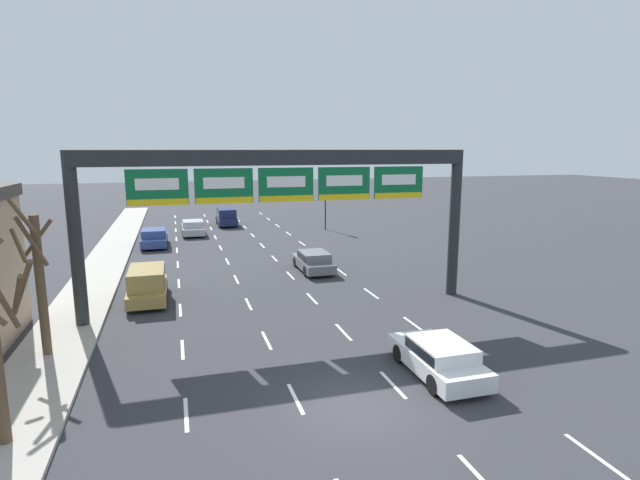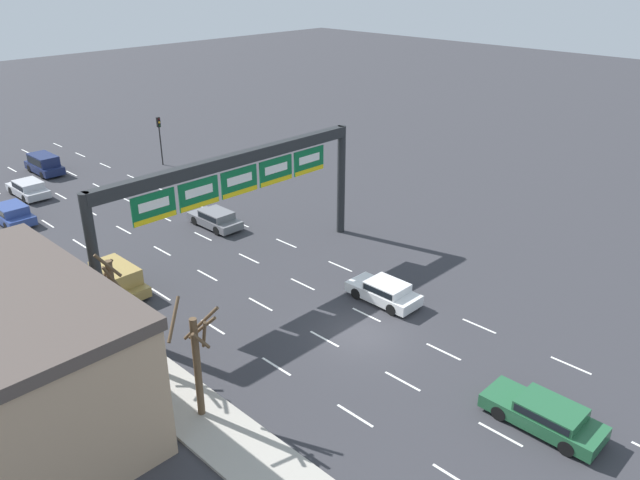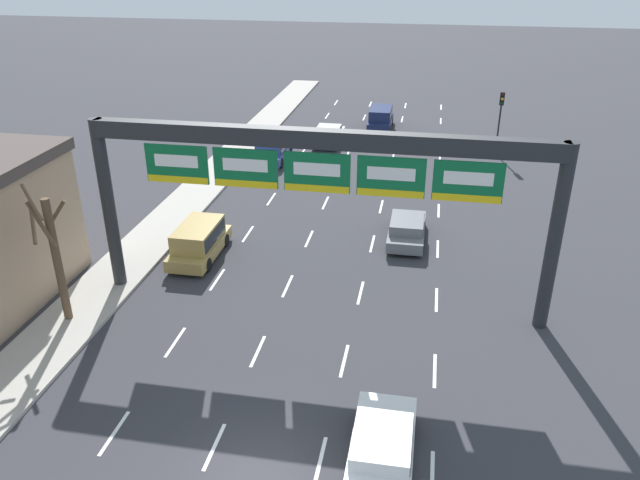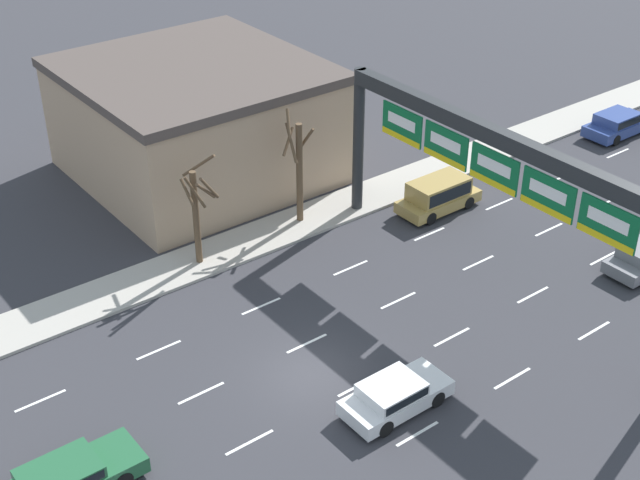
{
  "view_description": "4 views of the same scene",
  "coord_description": "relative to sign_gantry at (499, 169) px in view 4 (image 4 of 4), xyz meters",
  "views": [
    {
      "loc": [
        -4.97,
        -13.0,
        7.67
      ],
      "look_at": [
        1.89,
        10.35,
        3.2
      ],
      "focal_mm": 28.0,
      "sensor_mm": 36.0,
      "label": 1
    },
    {
      "loc": [
        -21.02,
        -17.65,
        17.75
      ],
      "look_at": [
        1.17,
        4.07,
        3.67
      ],
      "focal_mm": 35.0,
      "sensor_mm": 36.0,
      "label": 2
    },
    {
      "loc": [
        4.11,
        -12.64,
        14.01
      ],
      "look_at": [
        0.03,
        9.93,
        2.95
      ],
      "focal_mm": 35.0,
      "sensor_mm": 36.0,
      "label": 3
    },
    {
      "loc": [
        21.55,
        -16.15,
        22.43
      ],
      "look_at": [
        -2.68,
        2.47,
        3.9
      ],
      "focal_mm": 50.0,
      "sensor_mm": 36.0,
      "label": 4
    }
  ],
  "objects": [
    {
      "name": "ground_plane",
      "position": [
        -0.0,
        -9.71,
        -5.96
      ],
      "size": [
        220.0,
        220.0,
        0.0
      ],
      "primitive_type": "plane",
      "color": "#333338"
    },
    {
      "name": "sidewalk_left",
      "position": [
        -9.65,
        -9.71,
        -5.88
      ],
      "size": [
        2.8,
        110.0,
        0.15
      ],
      "color": "#A8A399",
      "rests_on": "ground_plane"
    },
    {
      "name": "lane_dashes",
      "position": [
        -0.0,
        3.79,
        -5.95
      ],
      "size": [
        10.02,
        67.0,
        0.01
      ],
      "color": "white",
      "rests_on": "ground_plane"
    },
    {
      "name": "sign_gantry",
      "position": [
        0.0,
        0.0,
        0.0
      ],
      "size": [
        18.65,
        0.7,
        7.62
      ],
      "color": "#232628",
      "rests_on": "ground_plane"
    },
    {
      "name": "building_near",
      "position": [
        -17.63,
        -4.18,
        -2.84
      ],
      "size": [
        12.6,
        12.26,
        6.21
      ],
      "color": "tan",
      "rests_on": "ground_plane"
    },
    {
      "name": "car_blue",
      "position": [
        -6.63,
        18.33,
        -5.19
      ],
      "size": [
        1.99,
        4.6,
        1.43
      ],
      "color": "navy",
      "rests_on": "ground_plane"
    },
    {
      "name": "suv_gold",
      "position": [
        -6.5,
        3.32,
        -5.01
      ],
      "size": [
        1.9,
        4.47,
        1.71
      ],
      "color": "#A88947",
      "rests_on": "ground_plane"
    },
    {
      "name": "car_green",
      "position": [
        -0.02,
        -19.75,
        -5.28
      ],
      "size": [
        1.94,
        4.9,
        1.25
      ],
      "color": "#235B38",
      "rests_on": "ground_plane"
    },
    {
      "name": "car_white",
      "position": [
        3.45,
        -8.5,
        -5.27
      ],
      "size": [
        1.88,
        4.24,
        1.26
      ],
      "color": "silver",
      "rests_on": "ground_plane"
    },
    {
      "name": "tree_bare_closest",
      "position": [
        -9.43,
        -9.0,
        -3.0
      ],
      "size": [
        2.32,
        1.77,
        5.23
      ],
      "color": "brown",
      "rests_on": "sidewalk_left"
    },
    {
      "name": "tree_bare_second",
      "position": [
        -9.82,
        -3.08,
        -2.82
      ],
      "size": [
        1.38,
        1.46,
        5.85
      ],
      "color": "brown",
      "rests_on": "sidewalk_left"
    }
  ]
}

